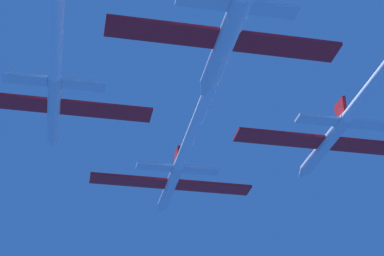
# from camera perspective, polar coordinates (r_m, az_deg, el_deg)

# --- Properties ---
(jet_lead) EXTENTS (17.45, 54.62, 2.89)m
(jet_lead) POSITION_cam_1_polar(r_m,az_deg,el_deg) (59.87, 0.58, 0.97)
(jet_lead) COLOR white
(jet_left_wing) EXTENTS (17.45, 50.09, 2.89)m
(jet_left_wing) POSITION_cam_1_polar(r_m,az_deg,el_deg) (50.26, -11.39, 9.25)
(jet_left_wing) COLOR white
(jet_right_wing) EXTENTS (17.45, 45.88, 2.89)m
(jet_right_wing) POSITION_cam_1_polar(r_m,az_deg,el_deg) (55.27, 15.44, 4.01)
(jet_right_wing) COLOR white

